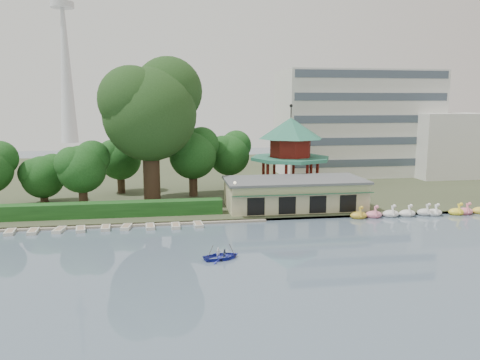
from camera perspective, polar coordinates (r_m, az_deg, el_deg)
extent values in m
plane|color=slate|center=(40.93, 1.07, -11.12)|extent=(220.00, 220.00, 0.00)
cube|color=#424930|center=(91.11, -4.48, 0.45)|extent=(220.00, 70.00, 0.40)
cube|color=gray|center=(57.24, -1.88, -4.96)|extent=(220.00, 0.60, 0.30)
cube|color=gray|center=(57.04, -13.98, -5.32)|extent=(34.00, 1.60, 0.24)
cube|color=#C6BE8F|center=(63.19, 6.64, -1.74)|extent=(18.00, 8.00, 3.60)
cube|color=#595B5E|center=(62.85, 6.67, 0.01)|extent=(18.60, 8.60, 0.30)
cube|color=#194C2D|center=(58.98, 7.75, -1.77)|extent=(18.00, 1.59, 0.45)
cylinder|color=#C6BE8F|center=(73.41, 6.07, -1.12)|extent=(10.40, 10.40, 1.20)
cylinder|color=#2A7259|center=(72.69, 6.14, 2.64)|extent=(12.40, 12.40, 0.50)
cylinder|color=maroon|center=(72.51, 6.16, 3.94)|extent=(6.40, 6.40, 2.80)
cone|color=#2A7259|center=(72.29, 6.20, 6.30)|extent=(10.00, 10.00, 3.20)
cylinder|color=black|center=(72.20, 6.24, 8.28)|extent=(0.16, 0.16, 1.80)
cube|color=silver|center=(95.15, 13.98, 6.76)|extent=(30.00, 14.00, 20.00)
cube|color=silver|center=(97.52, 23.99, 3.92)|extent=(14.00, 10.00, 12.00)
cone|color=silver|center=(181.94, -20.53, 13.77)|extent=(6.00, 6.00, 60.00)
cylinder|color=silver|center=(184.37, -20.87, 19.34)|extent=(8.00, 8.00, 2.00)
cube|color=#1D4E1B|center=(60.31, -16.59, -3.49)|extent=(30.00, 2.00, 1.80)
cylinder|color=black|center=(58.57, -0.63, -2.36)|extent=(0.12, 0.12, 4.00)
sphere|color=beige|center=(58.17, -0.64, -0.34)|extent=(0.36, 0.36, 0.36)
cylinder|color=#3A281C|center=(66.42, -10.75, 1.49)|extent=(2.31, 2.31, 9.97)
sphere|color=#204119|center=(65.83, -10.95, 7.86)|extent=(12.85, 12.85, 12.85)
sphere|color=#204119|center=(67.71, -8.76, 10.66)|extent=(9.64, 9.64, 9.64)
sphere|color=#204119|center=(64.65, -13.07, 9.53)|extent=(9.00, 9.00, 9.00)
cylinder|color=#3A281C|center=(65.86, -18.58, -1.44)|extent=(1.14, 1.14, 4.23)
sphere|color=#1D4E1B|center=(65.37, -18.73, 1.26)|extent=(6.34, 6.34, 6.34)
sphere|color=#1D4E1B|center=(65.93, -17.56, 2.57)|extent=(4.76, 4.76, 4.76)
sphere|color=#1D4E1B|center=(64.85, -19.83, 1.89)|extent=(4.44, 4.44, 4.44)
cylinder|color=#3A281C|center=(71.08, -22.78, -1.42)|extent=(1.06, 1.06, 2.99)
sphere|color=#1D4E1B|center=(70.73, -22.90, 0.34)|extent=(5.89, 5.89, 5.89)
sphere|color=#1D4E1B|center=(71.16, -21.86, 1.23)|extent=(4.42, 4.42, 4.42)
sphere|color=#1D4E1B|center=(70.34, -23.86, 0.72)|extent=(4.12, 4.12, 4.12)
cylinder|color=#3A281C|center=(70.79, -5.72, 0.04)|extent=(1.26, 1.26, 4.95)
sphere|color=#1D4E1B|center=(70.29, -5.77, 2.98)|extent=(7.01, 7.01, 7.01)
sphere|color=#1D4E1B|center=(71.26, -4.71, 4.37)|extent=(5.26, 5.26, 5.26)
sphere|color=#1D4E1B|center=(69.44, -6.77, 3.71)|extent=(4.91, 4.91, 4.91)
sphere|color=#1D4E1B|center=(69.74, -27.24, 2.35)|extent=(4.72, 4.72, 4.72)
cylinder|color=#3A281C|center=(75.29, -1.32, 0.49)|extent=(1.17, 1.17, 4.56)
sphere|color=#1D4E1B|center=(74.84, -1.33, 3.05)|extent=(6.50, 6.50, 6.50)
sphere|color=#1D4E1B|center=(75.83, -0.45, 4.24)|extent=(4.87, 4.87, 4.87)
sphere|color=#1D4E1B|center=(73.97, -2.14, 3.68)|extent=(4.55, 4.55, 4.55)
cylinder|color=#3A281C|center=(75.08, -14.30, 0.07)|extent=(1.15, 1.15, 4.28)
sphere|color=#1D4E1B|center=(74.64, -14.40, 2.47)|extent=(6.36, 6.36, 6.36)
sphere|color=#1D4E1B|center=(75.33, -13.40, 3.62)|extent=(4.77, 4.77, 4.77)
sphere|color=#1D4E1B|center=(74.04, -15.33, 3.04)|extent=(4.46, 4.46, 4.46)
ellipsoid|color=gold|center=(60.74, 14.25, -4.21)|extent=(2.16, 1.44, 0.99)
cylinder|color=gold|center=(60.12, 14.48, -3.82)|extent=(0.26, 0.79, 1.29)
sphere|color=gold|center=(59.71, 14.62, -3.28)|extent=(0.44, 0.44, 0.44)
ellipsoid|color=pink|center=(61.69, 15.97, -4.08)|extent=(2.16, 1.44, 0.99)
cylinder|color=pink|center=(61.08, 16.21, -3.69)|extent=(0.26, 0.79, 1.29)
sphere|color=pink|center=(60.67, 16.35, -3.16)|extent=(0.44, 0.44, 0.44)
ellipsoid|color=white|center=(62.73, 17.89, -3.95)|extent=(2.16, 1.44, 0.99)
cylinder|color=white|center=(62.14, 18.14, -3.57)|extent=(0.26, 0.79, 1.29)
sphere|color=white|center=(61.74, 18.30, -3.04)|extent=(0.44, 0.44, 0.44)
ellipsoid|color=silver|center=(63.62, 19.71, -3.86)|extent=(2.16, 1.44, 0.99)
cylinder|color=silver|center=(63.04, 19.97, -3.49)|extent=(0.26, 0.79, 1.29)
sphere|color=silver|center=(62.64, 20.13, -2.96)|extent=(0.44, 0.44, 0.44)
ellipsoid|color=silver|center=(65.07, 21.63, -3.69)|extent=(2.16, 1.44, 0.99)
cylinder|color=silver|center=(64.49, 21.90, -3.32)|extent=(0.26, 0.79, 1.29)
sphere|color=silver|center=(64.11, 22.07, -2.81)|extent=(0.44, 0.44, 0.44)
ellipsoid|color=white|center=(65.32, 22.55, -3.70)|extent=(2.16, 1.44, 0.99)
cylinder|color=white|center=(64.74, 22.83, -3.33)|extent=(0.26, 0.79, 1.29)
sphere|color=white|center=(64.36, 23.01, -2.82)|extent=(0.44, 0.44, 0.44)
ellipsoid|color=yellow|center=(66.98, 24.89, -3.54)|extent=(2.16, 1.44, 0.99)
cylinder|color=yellow|center=(66.42, 25.18, -3.18)|extent=(0.26, 0.79, 1.29)
sphere|color=yellow|center=(66.05, 25.36, -2.69)|extent=(0.44, 0.44, 0.44)
ellipsoid|color=pink|center=(67.71, 25.73, -3.47)|extent=(2.16, 1.44, 0.99)
cylinder|color=pink|center=(67.16, 26.02, -3.11)|extent=(0.26, 0.79, 1.29)
sphere|color=pink|center=(66.79, 26.21, -2.62)|extent=(0.44, 0.44, 0.44)
ellipsoid|color=yellow|center=(69.10, 27.24, -3.34)|extent=(2.16, 1.44, 0.99)
cube|color=beige|center=(58.04, -26.23, -5.71)|extent=(1.26, 2.40, 0.36)
cube|color=beige|center=(57.27, -23.90, -5.74)|extent=(1.17, 2.37, 0.36)
cube|color=beige|center=(56.78, -21.15, -5.69)|extent=(1.27, 2.40, 0.36)
cube|color=beige|center=(56.25, -18.85, -5.70)|extent=(1.36, 2.43, 0.36)
cube|color=beige|center=(56.05, -16.05, -5.61)|extent=(1.16, 2.36, 0.36)
cube|color=beige|center=(55.81, -13.68, -5.57)|extent=(1.25, 2.40, 0.36)
cube|color=beige|center=(55.38, -10.89, -5.59)|extent=(1.20, 2.38, 0.36)
cube|color=beige|center=(55.24, -7.85, -5.54)|extent=(1.07, 2.33, 0.36)
cube|color=beige|center=(55.53, -5.12, -5.41)|extent=(1.20, 2.38, 0.36)
imported|color=#2830A5|center=(43.95, -2.28, -8.97)|extent=(5.47, 4.49, 0.99)
imported|color=white|center=(44.08, -2.70, -8.82)|extent=(0.39, 0.30, 0.94)
imported|color=#323C4F|center=(43.77, -1.85, -8.97)|extent=(0.51, 0.44, 0.91)
cylinder|color=#3A281C|center=(43.89, -3.85, -9.22)|extent=(0.94, 0.29, 2.01)
cylinder|color=#3A281C|center=(44.14, -0.71, -9.08)|extent=(0.94, 0.29, 2.01)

